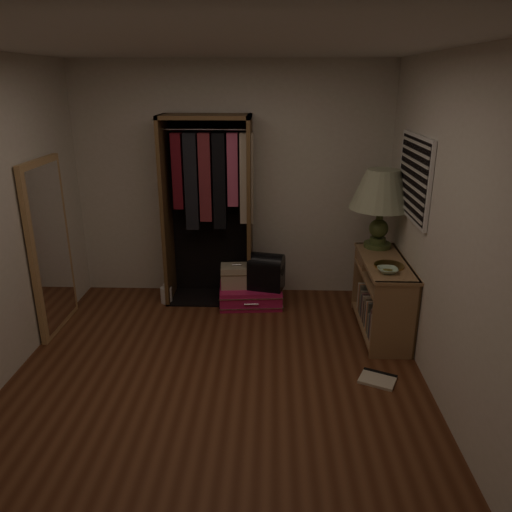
{
  "coord_description": "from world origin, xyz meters",
  "views": [
    {
      "loc": [
        0.45,
        -3.52,
        2.38
      ],
      "look_at": [
        0.3,
        0.95,
        0.8
      ],
      "focal_mm": 35.0,
      "sensor_mm": 36.0,
      "label": 1
    }
  ],
  "objects_px": {
    "train_case": "(237,276)",
    "black_bag": "(266,270)",
    "open_wardrobe": "(209,195)",
    "pink_suitcase": "(250,295)",
    "white_jug": "(166,295)",
    "floor_mirror": "(50,247)",
    "console_bookshelf": "(381,293)",
    "table_lamp": "(382,191)"
  },
  "relations": [
    {
      "from": "open_wardrobe",
      "to": "black_bag",
      "type": "height_order",
      "value": "open_wardrobe"
    },
    {
      "from": "console_bookshelf",
      "to": "train_case",
      "type": "relative_size",
      "value": 2.96
    },
    {
      "from": "open_wardrobe",
      "to": "floor_mirror",
      "type": "xyz_separation_m",
      "value": [
        -1.47,
        -0.77,
        -0.36
      ]
    },
    {
      "from": "open_wardrobe",
      "to": "black_bag",
      "type": "distance_m",
      "value": 1.03
    },
    {
      "from": "console_bookshelf",
      "to": "train_case",
      "type": "bearing_deg",
      "value": 158.92
    },
    {
      "from": "train_case",
      "to": "white_jug",
      "type": "height_order",
      "value": "train_case"
    },
    {
      "from": "console_bookshelf",
      "to": "white_jug",
      "type": "distance_m",
      "value": 2.36
    },
    {
      "from": "white_jug",
      "to": "floor_mirror",
      "type": "bearing_deg",
      "value": -148.15
    },
    {
      "from": "open_wardrobe",
      "to": "table_lamp",
      "type": "xyz_separation_m",
      "value": [
        1.77,
        -0.36,
        0.13
      ]
    },
    {
      "from": "floor_mirror",
      "to": "white_jug",
      "type": "height_order",
      "value": "floor_mirror"
    },
    {
      "from": "table_lamp",
      "to": "console_bookshelf",
      "type": "bearing_deg",
      "value": -90.5
    },
    {
      "from": "train_case",
      "to": "white_jug",
      "type": "bearing_deg",
      "value": 175.06
    },
    {
      "from": "open_wardrobe",
      "to": "pink_suitcase",
      "type": "relative_size",
      "value": 2.78
    },
    {
      "from": "floor_mirror",
      "to": "white_jug",
      "type": "bearing_deg",
      "value": 31.85
    },
    {
      "from": "open_wardrobe",
      "to": "floor_mirror",
      "type": "distance_m",
      "value": 1.7
    },
    {
      "from": "train_case",
      "to": "black_bag",
      "type": "distance_m",
      "value": 0.34
    },
    {
      "from": "pink_suitcase",
      "to": "black_bag",
      "type": "distance_m",
      "value": 0.36
    },
    {
      "from": "floor_mirror",
      "to": "pink_suitcase",
      "type": "xyz_separation_m",
      "value": [
        1.92,
        0.6,
        -0.74
      ]
    },
    {
      "from": "black_bag",
      "to": "white_jug",
      "type": "height_order",
      "value": "black_bag"
    },
    {
      "from": "open_wardrobe",
      "to": "white_jug",
      "type": "height_order",
      "value": "open_wardrobe"
    },
    {
      "from": "train_case",
      "to": "table_lamp",
      "type": "distance_m",
      "value": 1.79
    },
    {
      "from": "floor_mirror",
      "to": "pink_suitcase",
      "type": "bearing_deg",
      "value": 17.36
    },
    {
      "from": "pink_suitcase",
      "to": "train_case",
      "type": "height_order",
      "value": "train_case"
    },
    {
      "from": "floor_mirror",
      "to": "train_case",
      "type": "bearing_deg",
      "value": 18.61
    },
    {
      "from": "open_wardrobe",
      "to": "table_lamp",
      "type": "distance_m",
      "value": 1.81
    },
    {
      "from": "table_lamp",
      "to": "train_case",
      "type": "bearing_deg",
      "value": 172.91
    },
    {
      "from": "black_bag",
      "to": "white_jug",
      "type": "xyz_separation_m",
      "value": [
        -1.13,
        0.05,
        -0.33
      ]
    },
    {
      "from": "open_wardrobe",
      "to": "pink_suitcase",
      "type": "distance_m",
      "value": 1.2
    },
    {
      "from": "black_bag",
      "to": "white_jug",
      "type": "bearing_deg",
      "value": -168.81
    },
    {
      "from": "floor_mirror",
      "to": "black_bag",
      "type": "distance_m",
      "value": 2.21
    },
    {
      "from": "pink_suitcase",
      "to": "table_lamp",
      "type": "relative_size",
      "value": 0.92
    },
    {
      "from": "console_bookshelf",
      "to": "black_bag",
      "type": "xyz_separation_m",
      "value": [
        -1.14,
        0.52,
        0.03
      ]
    },
    {
      "from": "floor_mirror",
      "to": "train_case",
      "type": "relative_size",
      "value": 4.49
    },
    {
      "from": "console_bookshelf",
      "to": "pink_suitcase",
      "type": "bearing_deg",
      "value": 156.67
    },
    {
      "from": "floor_mirror",
      "to": "white_jug",
      "type": "distance_m",
      "value": 1.36
    },
    {
      "from": "console_bookshelf",
      "to": "pink_suitcase",
      "type": "relative_size",
      "value": 1.52
    },
    {
      "from": "pink_suitcase",
      "to": "table_lamp",
      "type": "bearing_deg",
      "value": -12.85
    },
    {
      "from": "black_bag",
      "to": "table_lamp",
      "type": "height_order",
      "value": "table_lamp"
    },
    {
      "from": "open_wardrobe",
      "to": "white_jug",
      "type": "distance_m",
      "value": 1.24
    },
    {
      "from": "floor_mirror",
      "to": "open_wardrobe",
      "type": "bearing_deg",
      "value": 27.66
    },
    {
      "from": "train_case",
      "to": "black_bag",
      "type": "height_order",
      "value": "black_bag"
    },
    {
      "from": "console_bookshelf",
      "to": "table_lamp",
      "type": "xyz_separation_m",
      "value": [
        0.0,
        0.38,
        0.94
      ]
    }
  ]
}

